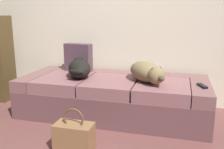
% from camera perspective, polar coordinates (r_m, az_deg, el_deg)
% --- Properties ---
extents(couch, '(2.06, 0.87, 0.43)m').
position_cam_1_polar(couch, '(2.88, 0.26, -4.89)').
color(couch, brown).
rests_on(couch, ground).
extents(dog_dark, '(0.40, 0.56, 0.20)m').
position_cam_1_polar(dog_dark, '(2.89, -7.35, 1.50)').
color(dog_dark, black).
rests_on(dog_dark, couch).
extents(dog_tan, '(0.48, 0.55, 0.21)m').
position_cam_1_polar(dog_tan, '(2.66, 7.86, 0.54)').
color(dog_tan, olive).
rests_on(dog_tan, couch).
extents(tv_remote, '(0.10, 0.16, 0.02)m').
position_cam_1_polar(tv_remote, '(2.62, 19.62, -2.42)').
color(tv_remote, black).
rests_on(tv_remote, couch).
extents(throw_pillow, '(0.35, 0.16, 0.34)m').
position_cam_1_polar(throw_pillow, '(3.17, -7.60, 3.83)').
color(throw_pillow, '#523A45').
rests_on(throw_pillow, couch).
extents(handbag, '(0.32, 0.18, 0.38)m').
position_cam_1_polar(handbag, '(2.19, -8.50, -13.70)').
color(handbag, olive).
rests_on(handbag, ground).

